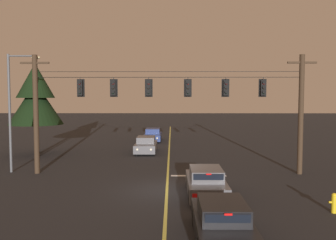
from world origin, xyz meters
TOP-DOWN VIEW (x-y plane):
  - ground_plane at (0.00, 0.00)m, footprint 180.00×180.00m
  - lane_centre_stripe at (0.00, 9.97)m, footprint 0.14×60.00m
  - stop_bar_paint at (1.90, 3.37)m, footprint 3.40×0.36m
  - signal_span_assembly at (-0.00, 3.97)m, footprint 18.38×0.32m
  - traffic_light_leftmost at (-5.47, 3.95)m, footprint 0.48×0.41m
  - traffic_light_left_inner at (-3.39, 3.95)m, footprint 0.48×0.41m
  - traffic_light_centre at (-1.20, 3.95)m, footprint 0.48×0.41m
  - traffic_light_right_inner at (1.25, 3.95)m, footprint 0.48×0.41m
  - traffic_light_rightmost at (3.60, 3.95)m, footprint 0.48×0.41m
  - traffic_light_far_right at (5.92, 3.95)m, footprint 0.48×0.41m
  - car_waiting_near_lane at (1.92, -0.99)m, footprint 1.80×4.33m
  - car_oncoming_lead at (-2.01, 12.50)m, footprint 1.80×4.42m
  - car_oncoming_trailing at (-1.85, 20.51)m, footprint 1.80×4.42m
  - car_waiting_second_near at (1.93, -6.41)m, footprint 1.80×4.33m
  - street_lamp_corner at (-9.76, 4.28)m, footprint 2.11×0.30m
  - tree_verge_near at (-11.06, 11.05)m, footprint 4.41×4.41m
  - fire_hydrant at (7.01, -3.47)m, footprint 0.44×0.22m

SIDE VIEW (x-z plane):
  - ground_plane at x=0.00m, z-range 0.00..0.00m
  - lane_centre_stripe at x=0.00m, z-range 0.00..0.01m
  - stop_bar_paint at x=1.90m, z-range 0.00..0.01m
  - fire_hydrant at x=7.01m, z-range 0.02..0.86m
  - car_oncoming_lead at x=-2.01m, z-range -0.05..1.34m
  - car_oncoming_trailing at x=-1.85m, z-range -0.05..1.34m
  - car_waiting_near_lane at x=1.92m, z-range -0.05..1.34m
  - car_waiting_second_near at x=1.93m, z-range -0.05..1.34m
  - signal_span_assembly at x=0.00m, z-range 0.15..7.61m
  - street_lamp_corner at x=-9.76m, z-range 0.79..8.34m
  - tree_verge_near at x=-11.06m, z-range 1.03..8.67m
  - traffic_light_leftmost at x=-5.47m, z-range 4.79..6.01m
  - traffic_light_left_inner at x=-3.39m, z-range 4.79..6.01m
  - traffic_light_centre at x=-1.20m, z-range 4.79..6.01m
  - traffic_light_right_inner at x=1.25m, z-range 4.79..6.01m
  - traffic_light_rightmost at x=3.60m, z-range 4.79..6.01m
  - traffic_light_far_right at x=5.92m, z-range 4.79..6.01m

